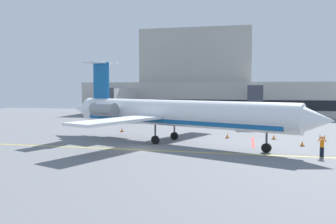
{
  "coord_description": "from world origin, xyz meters",
  "views": [
    {
      "loc": [
        10.95,
        -33.33,
        6.12
      ],
      "look_at": [
        0.94,
        10.4,
        3.0
      ],
      "focal_mm": 37.4,
      "sensor_mm": 36.0,
      "label": 1
    }
  ],
  "objects_px": {
    "regional_jet": "(171,113)",
    "fuel_tank": "(131,111)",
    "baggage_tug": "(280,121)",
    "marshaller": "(322,146)",
    "pushback_tractor": "(99,115)"
  },
  "relations": [
    {
      "from": "regional_jet",
      "to": "fuel_tank",
      "type": "bearing_deg",
      "value": 117.36
    },
    {
      "from": "regional_jet",
      "to": "fuel_tank",
      "type": "height_order",
      "value": "regional_jet"
    },
    {
      "from": "baggage_tug",
      "to": "marshaller",
      "type": "distance_m",
      "value": 24.52
    },
    {
      "from": "baggage_tug",
      "to": "marshaller",
      "type": "bearing_deg",
      "value": -86.71
    },
    {
      "from": "regional_jet",
      "to": "marshaller",
      "type": "distance_m",
      "value": 15.85
    },
    {
      "from": "regional_jet",
      "to": "baggage_tug",
      "type": "height_order",
      "value": "regional_jet"
    },
    {
      "from": "pushback_tractor",
      "to": "marshaller",
      "type": "xyz_separation_m",
      "value": [
        33.48,
        -27.57,
        0.05
      ]
    },
    {
      "from": "baggage_tug",
      "to": "fuel_tank",
      "type": "distance_m",
      "value": 28.28
    },
    {
      "from": "regional_jet",
      "to": "fuel_tank",
      "type": "xyz_separation_m",
      "value": [
        -13.86,
        26.78,
        -1.8
      ]
    },
    {
      "from": "pushback_tractor",
      "to": "fuel_tank",
      "type": "xyz_separation_m",
      "value": [
        4.8,
        4.35,
        0.53
      ]
    },
    {
      "from": "pushback_tractor",
      "to": "fuel_tank",
      "type": "relative_size",
      "value": 0.61
    },
    {
      "from": "regional_jet",
      "to": "fuel_tank",
      "type": "relative_size",
      "value": 4.53
    },
    {
      "from": "regional_jet",
      "to": "marshaller",
      "type": "bearing_deg",
      "value": -19.12
    },
    {
      "from": "fuel_tank",
      "to": "marshaller",
      "type": "relative_size",
      "value": 3.53
    },
    {
      "from": "fuel_tank",
      "to": "marshaller",
      "type": "bearing_deg",
      "value": -48.06
    }
  ]
}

